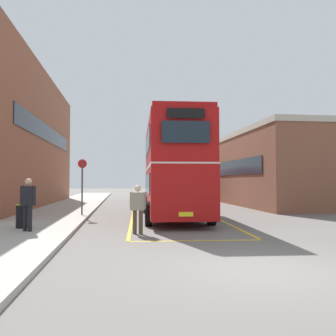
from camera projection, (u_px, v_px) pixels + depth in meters
The scene contains 11 objects.
ground_plane at pixel (170, 212), 21.62m from camera, with size 135.60×135.60×0.00m, color #66605B.
sidewalk_left at pixel (65, 208), 23.20m from camera, with size 4.00×57.60×0.14m, color #A39E93.
brick_building_left at pixel (0, 140), 25.10m from camera, with size 6.41×21.40×9.36m.
depot_building_right at pixel (284, 169), 28.28m from camera, with size 8.38×16.09×5.50m.
double_decker_bus at pixel (173, 167), 17.87m from camera, with size 3.17×9.78×4.75m.
single_deck_bus at pixel (175, 183), 35.08m from camera, with size 3.34×9.86×3.02m.
pedestrian_boarding at pixel (138, 206), 12.51m from camera, with size 0.55×0.34×1.68m.
pedestrian_waiting_near at pixel (28, 200), 12.16m from camera, with size 0.54×0.46×1.77m.
litter_bin at pixel (22, 216), 12.96m from camera, with size 0.43×0.43×0.85m.
bus_stop_sign at pixel (82, 181), 18.14m from camera, with size 0.43×0.14×2.77m.
bay_marking_yellow at pixel (178, 222), 15.93m from camera, with size 4.74×11.86×0.01m.
Camera 1 is at (-2.83, -7.11, 1.82)m, focal length 38.77 mm.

